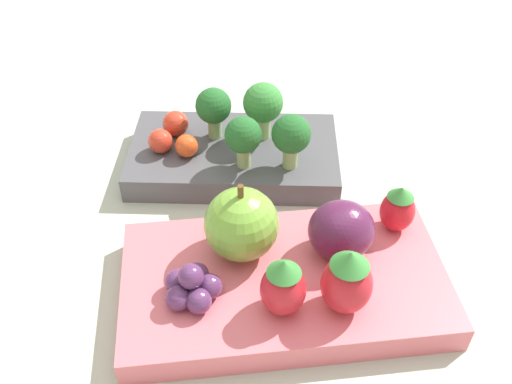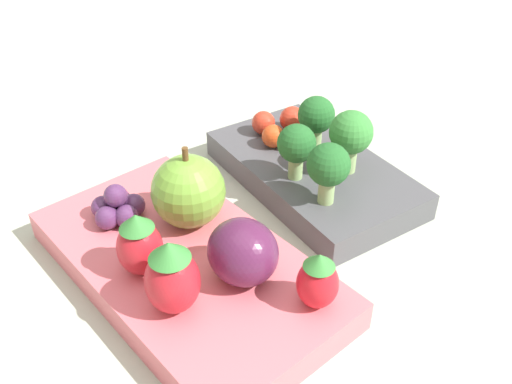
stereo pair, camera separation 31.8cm
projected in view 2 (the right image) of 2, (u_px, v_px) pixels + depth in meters
The scene contains 16 objects.
ground_plane at pixel (263, 225), 0.45m from camera, with size 4.00×4.00×0.00m, color #ADB7A3.
bento_box_savoury at pixel (313, 173), 0.49m from camera, with size 0.20×0.13×0.02m.
bento_box_fruit at pixel (186, 267), 0.39m from camera, with size 0.23×0.13×0.02m.
broccoli_floret_0 at pixel (351, 135), 0.45m from camera, with size 0.03×0.03×0.05m.
broccoli_floret_1 at pixel (316, 117), 0.48m from camera, with size 0.03×0.03×0.05m.
broccoli_floret_2 at pixel (297, 145), 0.44m from camera, with size 0.03×0.03×0.05m.
broccoli_floret_3 at pixel (328, 167), 0.41m from camera, with size 0.03×0.03×0.05m.
cherry_tomato_0 at pixel (292, 119), 0.51m from camera, with size 0.02×0.02×0.02m.
cherry_tomato_1 at pixel (273, 136), 0.49m from camera, with size 0.02×0.02×0.02m.
cherry_tomato_2 at pixel (263, 123), 0.51m from camera, with size 0.02×0.02×0.02m.
apple at pixel (188, 191), 0.40m from camera, with size 0.05×0.05×0.06m.
strawberry_0 at pixel (138, 243), 0.36m from camera, with size 0.03×0.03×0.05m.
strawberry_1 at pixel (318, 281), 0.34m from camera, with size 0.03×0.03×0.04m.
strawberry_2 at pixel (172, 277), 0.33m from camera, with size 0.03×0.03×0.05m.
plum at pixel (243, 252), 0.36m from camera, with size 0.05×0.04×0.04m.
grape_cluster at pixel (118, 207), 0.41m from camera, with size 0.04×0.04×0.03m.
Camera 2 is at (0.25, -0.24, 0.28)m, focal length 40.00 mm.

